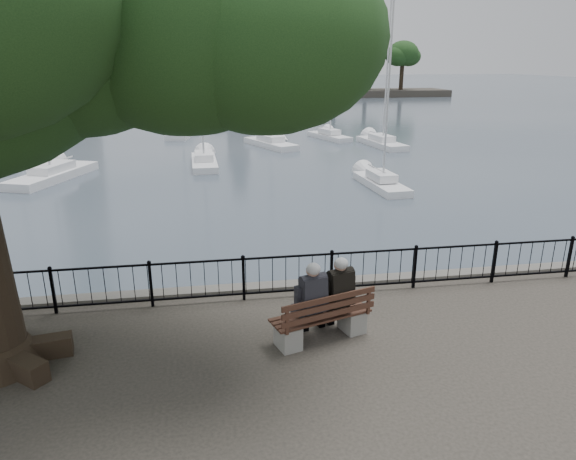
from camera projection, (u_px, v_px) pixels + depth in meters
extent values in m
cube|color=#55524D|center=(285.00, 306.00, 12.31)|extent=(200.00, 0.40, 1.20)
plane|color=#34414F|center=(211.00, 90.00, 106.08)|extent=(260.00, 260.00, 0.00)
cube|color=black|center=(288.00, 256.00, 11.37)|extent=(22.00, 0.04, 0.04)
cube|color=black|center=(288.00, 291.00, 11.63)|extent=(22.00, 0.04, 0.04)
cube|color=slate|center=(288.00, 336.00, 9.56)|extent=(0.51, 0.58, 0.45)
cube|color=slate|center=(352.00, 320.00, 10.17)|extent=(0.51, 0.58, 0.45)
cube|color=#391F14|center=(321.00, 316.00, 9.78)|extent=(2.04, 1.11, 0.04)
cube|color=#391F14|center=(330.00, 306.00, 9.43)|extent=(1.89, 0.63, 0.44)
cube|color=black|center=(310.00, 312.00, 9.65)|extent=(0.47, 0.43, 0.26)
cube|color=black|center=(314.00, 294.00, 9.41)|extent=(0.54, 0.39, 0.66)
sphere|color=#A47862|center=(313.00, 270.00, 9.30)|extent=(0.25, 0.25, 0.25)
ellipsoid|color=#A6A6A6|center=(314.00, 269.00, 9.27)|extent=(0.26, 0.26, 0.22)
cube|color=black|center=(302.00, 322.00, 10.03)|extent=(0.48, 0.56, 0.49)
cube|color=black|center=(337.00, 305.00, 9.90)|extent=(0.47, 0.43, 0.26)
cube|color=black|center=(341.00, 288.00, 9.66)|extent=(0.54, 0.39, 0.66)
sphere|color=#A47862|center=(340.00, 265.00, 9.55)|extent=(0.25, 0.25, 0.25)
ellipsoid|color=#A6A6A6|center=(341.00, 263.00, 9.52)|extent=(0.26, 0.26, 0.22)
cube|color=black|center=(328.00, 316.00, 10.28)|extent=(0.48, 0.56, 0.49)
ellipsoid|color=#193816|center=(66.00, 12.00, 7.87)|extent=(4.88, 4.88, 3.81)
ellipsoid|color=#193816|center=(184.00, 26.00, 7.94)|extent=(4.32, 4.32, 3.37)
ellipsoid|color=#193816|center=(266.00, 38.00, 7.83)|extent=(3.76, 3.76, 2.93)
cube|color=#55524D|center=(72.00, 105.00, 64.78)|extent=(10.19, 10.19, 1.40)
cube|color=#55524D|center=(237.00, 112.00, 56.58)|extent=(6.17, 6.17, 1.40)
cube|color=slate|center=(236.00, 88.00, 55.77)|extent=(2.26, 2.67, 4.11)
cube|color=#55524D|center=(236.00, 66.00, 55.07)|extent=(2.67, 3.08, 0.30)
cube|color=slate|center=(235.00, 58.00, 55.08)|extent=(1.34, 2.26, 1.44)
cube|color=slate|center=(236.00, 51.00, 53.89)|extent=(1.54, 1.03, 1.65)
sphere|color=slate|center=(236.00, 39.00, 53.15)|extent=(1.75, 1.75, 1.75)
cube|color=white|center=(54.00, 177.00, 27.48)|extent=(3.72, 6.26, 0.67)
cube|color=white|center=(52.00, 168.00, 27.32)|extent=(2.03, 2.75, 0.50)
cylinder|color=silver|center=(35.00, 68.00, 25.38)|extent=(0.13, 0.13, 10.64)
cube|color=white|center=(204.00, 164.00, 30.95)|extent=(1.57, 5.21, 0.57)
cube|color=white|center=(204.00, 156.00, 30.79)|extent=(1.11, 2.13, 0.43)
cylinder|color=silver|center=(199.00, 69.00, 28.94)|extent=(0.11, 0.11, 10.35)
cube|color=white|center=(381.00, 185.00, 25.75)|extent=(1.62, 4.77, 0.52)
cube|color=white|center=(381.00, 176.00, 25.59)|extent=(1.08, 1.97, 0.39)
cylinder|color=silver|center=(388.00, 94.00, 24.09)|extent=(0.10, 0.10, 8.30)
cube|color=white|center=(381.00, 145.00, 37.92)|extent=(2.32, 5.71, 0.62)
cube|color=white|center=(382.00, 138.00, 37.76)|extent=(1.44, 2.40, 0.46)
cylinder|color=silver|center=(387.00, 69.00, 35.93)|extent=(0.12, 0.12, 10.13)
cube|color=white|center=(18.00, 160.00, 32.36)|extent=(1.61, 5.72, 0.63)
cube|color=white|center=(17.00, 152.00, 32.21)|extent=(1.17, 2.33, 0.48)
cube|color=white|center=(270.00, 145.00, 37.75)|extent=(3.58, 5.68, 0.61)
cube|color=white|center=(270.00, 138.00, 37.59)|extent=(1.92, 2.51, 0.46)
cylinder|color=silver|center=(270.00, 64.00, 35.65)|extent=(0.12, 0.12, 10.83)
cube|color=white|center=(329.00, 138.00, 41.38)|extent=(2.84, 4.97, 0.53)
cube|color=white|center=(329.00, 131.00, 41.22)|extent=(1.57, 2.17, 0.40)
cylinder|color=silver|center=(331.00, 85.00, 39.82)|extent=(0.11, 0.11, 7.62)
cube|color=white|center=(183.00, 135.00, 43.01)|extent=(2.67, 6.11, 0.66)
cube|color=white|center=(182.00, 129.00, 42.86)|extent=(1.61, 2.58, 0.49)
cylinder|color=silver|center=(176.00, 41.00, 40.36)|extent=(0.13, 0.13, 14.17)
cube|color=#2E2B25|center=(359.00, 93.00, 88.18)|extent=(30.00, 8.00, 1.20)
cylinder|color=black|center=(334.00, 79.00, 84.76)|extent=(0.70, 0.70, 4.00)
ellipsoid|color=#193816|center=(335.00, 53.00, 83.49)|extent=(5.20, 5.20, 4.16)
cylinder|color=black|center=(366.00, 78.00, 87.54)|extent=(0.70, 0.70, 4.00)
ellipsoid|color=#193816|center=(367.00, 53.00, 86.27)|extent=(5.20, 5.20, 4.16)
cylinder|color=black|center=(401.00, 78.00, 87.51)|extent=(0.70, 0.70, 4.00)
ellipsoid|color=#193816|center=(403.00, 53.00, 86.24)|extent=(5.20, 5.20, 4.16)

